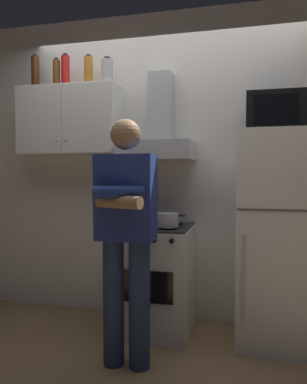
% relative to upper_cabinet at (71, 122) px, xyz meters
% --- Properties ---
extents(ground_plane, '(7.00, 7.00, 0.00)m').
position_rel_upper_cabinet_xyz_m(ground_plane, '(0.85, -0.37, -1.75)').
color(ground_plane, olive).
extents(back_wall_tiled, '(4.80, 0.10, 2.70)m').
position_rel_upper_cabinet_xyz_m(back_wall_tiled, '(0.85, 0.23, -0.40)').
color(back_wall_tiled, silver).
rests_on(back_wall_tiled, ground_plane).
extents(upper_cabinet, '(0.90, 0.37, 0.60)m').
position_rel_upper_cabinet_xyz_m(upper_cabinet, '(0.00, 0.00, 0.00)').
color(upper_cabinet, white).
extents(stove_oven, '(0.60, 0.62, 0.87)m').
position_rel_upper_cabinet_xyz_m(stove_oven, '(0.80, -0.13, -1.32)').
color(stove_oven, white).
rests_on(stove_oven, ground_plane).
extents(range_hood, '(0.60, 0.44, 0.75)m').
position_rel_upper_cabinet_xyz_m(range_hood, '(0.80, 0.00, -0.15)').
color(range_hood, '#B7BABF').
extents(refrigerator, '(0.60, 0.62, 1.60)m').
position_rel_upper_cabinet_xyz_m(refrigerator, '(1.75, -0.12, -0.95)').
color(refrigerator, white).
rests_on(refrigerator, ground_plane).
extents(microwave, '(0.48, 0.37, 0.28)m').
position_rel_upper_cabinet_xyz_m(microwave, '(1.75, -0.11, -0.01)').
color(microwave, black).
rests_on(microwave, refrigerator).
extents(person_standing, '(0.38, 0.33, 1.64)m').
position_rel_upper_cabinet_xyz_m(person_standing, '(0.75, -0.73, -0.85)').
color(person_standing, navy).
rests_on(person_standing, ground_plane).
extents(cooking_pot, '(0.27, 0.17, 0.11)m').
position_rel_upper_cabinet_xyz_m(cooking_pot, '(0.93, -0.24, -0.82)').
color(cooking_pot, '#B7BABF').
rests_on(cooking_pot, stove_oven).
extents(bottle_canister_steel, '(0.10, 0.10, 0.24)m').
position_rel_upper_cabinet_xyz_m(bottle_canister_steel, '(0.34, 0.00, 0.41)').
color(bottle_canister_steel, '#B2B5BA').
rests_on(bottle_canister_steel, upper_cabinet).
extents(bottle_soda_red, '(0.07, 0.07, 0.29)m').
position_rel_upper_cabinet_xyz_m(bottle_soda_red, '(-0.04, -0.02, 0.44)').
color(bottle_soda_red, red).
rests_on(bottle_soda_red, upper_cabinet).
extents(bottle_liquor_amber, '(0.08, 0.08, 0.28)m').
position_rel_upper_cabinet_xyz_m(bottle_liquor_amber, '(0.16, 0.02, 0.43)').
color(bottle_liquor_amber, '#B7721E').
rests_on(bottle_liquor_amber, upper_cabinet).
extents(bottle_beer_brown, '(0.06, 0.06, 0.26)m').
position_rel_upper_cabinet_xyz_m(bottle_beer_brown, '(-0.12, -0.03, 0.42)').
color(bottle_beer_brown, brown).
rests_on(bottle_beer_brown, upper_cabinet).
extents(bottle_rum_dark, '(0.07, 0.07, 0.32)m').
position_rel_upper_cabinet_xyz_m(bottle_rum_dark, '(-0.36, 0.02, 0.45)').
color(bottle_rum_dark, '#47230F').
rests_on(bottle_rum_dark, upper_cabinet).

